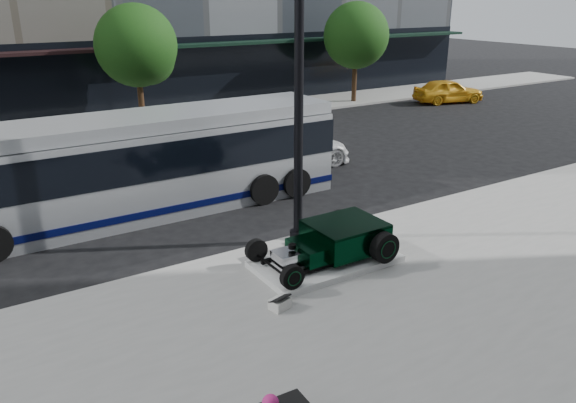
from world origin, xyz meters
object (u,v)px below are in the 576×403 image
lamppost (299,105)px  transit_bus (140,164)px  white_sedan (289,149)px  yellow_taxi (448,91)px  hot_rod (338,239)px

lamppost → transit_bus: size_ratio=0.63×
lamppost → white_sedan: lamppost is taller
lamppost → transit_bus: (-2.72, 4.26, -2.15)m
lamppost → yellow_taxi: bearing=33.1°
transit_bus → lamppost: bearing=-57.4°
hot_rod → transit_bus: bearing=114.9°
lamppost → transit_bus: bearing=122.6°
hot_rod → white_sedan: (3.43, 7.60, 0.00)m
transit_bus → hot_rod: bearing=-65.1°
white_sedan → yellow_taxi: size_ratio=1.16×
white_sedan → transit_bus: bearing=108.5°
white_sedan → yellow_taxi: bearing=-64.2°
lamppost → yellow_taxi: size_ratio=1.83×
hot_rod → white_sedan: 8.34m
hot_rod → yellow_taxi: yellow_taxi is taller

